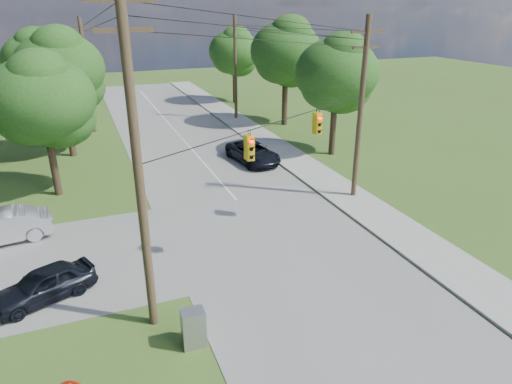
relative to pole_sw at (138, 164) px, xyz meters
name	(u,v)px	position (x,y,z in m)	size (l,w,h in m)	color
ground	(272,301)	(4.60, -0.40, -6.23)	(140.00, 140.00, 0.00)	#3D5C1E
main_road	(269,237)	(6.60, 4.60, -6.21)	(10.00, 100.00, 0.03)	gray
sidewalk_east	(379,215)	(13.30, 4.60, -6.17)	(2.60, 100.00, 0.12)	#A3A098
pole_sw	(138,164)	(0.00, 0.00, 0.00)	(2.00, 0.32, 12.00)	brown
pole_ne	(361,108)	(13.50, 7.60, -0.76)	(2.00, 0.32, 10.50)	brown
pole_north_e	(235,68)	(13.50, 29.60, -1.10)	(2.00, 0.32, 10.00)	brown
pole_north_w	(87,75)	(-0.40, 29.60, -1.10)	(2.00, 0.32, 10.00)	brown
power_lines	(216,40)	(6.10, 11.14, 2.93)	(13.93, 29.62, 4.93)	black
traffic_signals	(286,134)	(7.15, 4.03, -0.73)	(4.91, 3.27, 1.05)	#E1B70D
tree_w_near	(42,99)	(-3.40, 14.60, -0.30)	(6.00, 6.00, 8.40)	#3E2A1F
tree_w_mid	(60,69)	(-2.40, 22.60, 0.35)	(6.40, 6.40, 9.22)	#3E2A1F
tree_w_far	(37,60)	(-4.40, 32.60, 0.02)	(6.00, 6.00, 8.73)	#3E2A1F
tree_e_near	(337,73)	(16.60, 15.60, 0.02)	(6.20, 6.20, 8.81)	#3E2A1F
tree_e_mid	(286,51)	(17.10, 25.60, 0.68)	(6.60, 6.60, 9.64)	#3E2A1F
tree_e_far	(234,51)	(16.10, 37.60, -0.31)	(5.80, 5.80, 8.32)	#3E2A1F
car_cross_dark	(44,284)	(-3.77, 3.02, -5.52)	(1.60, 3.97, 1.35)	black
car_main_north	(253,153)	(10.10, 15.96, -5.47)	(2.40, 5.22, 1.45)	black
control_cabinet	(193,328)	(1.10, -1.75, -5.51)	(0.80, 0.58, 1.44)	gray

